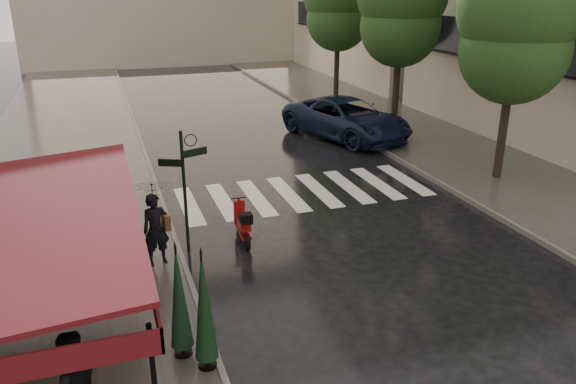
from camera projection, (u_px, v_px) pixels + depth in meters
ground at (269, 304)px, 11.77m from camera, size 120.00×120.00×0.00m
sidewalk_near at (61, 160)px, 21.02m from camera, size 6.00×60.00×0.12m
sidewalk_far at (408, 128)px, 25.46m from camera, size 5.50×60.00×0.12m
curb_near at (144, 152)px, 21.93m from camera, size 0.12×60.00×0.16m
curb_far at (352, 133)px, 24.61m from camera, size 0.12×60.00×0.16m
crosswalk at (303, 192)px, 17.98m from camera, size 7.85×3.20×0.01m
signpost at (184, 182)px, 13.42m from camera, size 1.17×0.29×3.10m
tree_near at (519, 16)px, 17.21m from camera, size 3.80×3.80×7.99m
tree_mid at (402, 0)px, 23.28m from camera, size 3.80×3.80×8.34m
pedestrian_with_umbrella at (153, 197)px, 12.64m from camera, size 1.20×1.22×2.48m
scooter at (243, 225)px, 14.42m from camera, size 0.41×1.53×1.01m
parked_car at (346, 118)px, 23.88m from camera, size 4.66×6.63×1.68m
parasol_front at (204, 306)px, 9.26m from camera, size 0.40×0.40×2.22m
parasol_back at (179, 297)px, 9.59m from camera, size 0.40×0.40×2.15m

